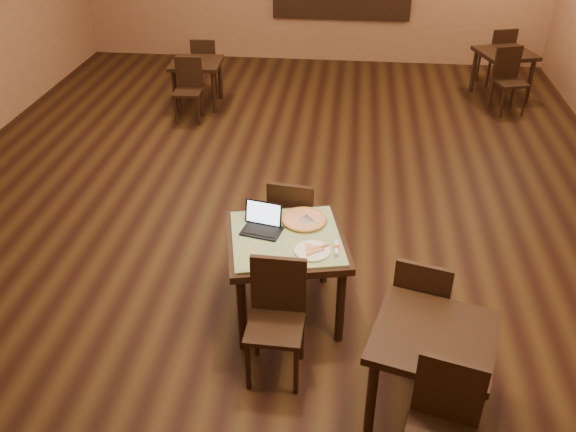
# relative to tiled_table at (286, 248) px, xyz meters

# --- Properties ---
(ground) EXTENTS (10.00, 10.00, 0.00)m
(ground) POSITION_rel_tiled_table_xyz_m (-0.32, 1.82, -0.66)
(ground) COLOR black
(ground) RESTS_ON ground
(tiled_table) EXTENTS (1.10, 1.10, 0.76)m
(tiled_table) POSITION_rel_tiled_table_xyz_m (0.00, 0.00, 0.00)
(tiled_table) COLOR black
(tiled_table) RESTS_ON ground
(chair_main_near) EXTENTS (0.41, 0.41, 0.94)m
(chair_main_near) POSITION_rel_tiled_table_xyz_m (0.00, -0.62, -0.13)
(chair_main_near) COLOR black
(chair_main_near) RESTS_ON ground
(chair_main_far) EXTENTS (0.46, 0.46, 0.94)m
(chair_main_far) POSITION_rel_tiled_table_xyz_m (-0.01, 0.62, -0.13)
(chair_main_far) COLOR black
(chair_main_far) RESTS_ON ground
(laptop) EXTENTS (0.34, 0.30, 0.21)m
(laptop) POSITION_rel_tiled_table_xyz_m (-0.20, 0.10, 0.16)
(laptop) COLOR black
(laptop) RESTS_ON tiled_table
(plate) EXTENTS (0.27, 0.27, 0.02)m
(plate) POSITION_rel_tiled_table_xyz_m (0.22, -0.18, 0.11)
(plate) COLOR white
(plate) RESTS_ON tiled_table
(pizza_slice) EXTENTS (0.26, 0.26, 0.02)m
(pizza_slice) POSITION_rel_tiled_table_xyz_m (0.22, -0.18, 0.13)
(pizza_slice) COLOR #F6E4A4
(pizza_slice) RESTS_ON plate
(pizza_pan) EXTENTS (0.34, 0.34, 0.01)m
(pizza_pan) POSITION_rel_tiled_table_xyz_m (0.12, 0.24, 0.11)
(pizza_pan) COLOR silver
(pizza_pan) RESTS_ON tiled_table
(pizza_whole) EXTENTS (0.37, 0.37, 0.03)m
(pizza_whole) POSITION_rel_tiled_table_xyz_m (0.12, 0.24, 0.12)
(pizza_whole) COLOR #F6E4A4
(pizza_whole) RESTS_ON pizza_pan
(spatula) EXTENTS (0.27, 0.26, 0.01)m
(spatula) POSITION_rel_tiled_table_xyz_m (0.14, 0.22, 0.13)
(spatula) COLOR silver
(spatula) RESTS_ON pizza_whole
(napkin_roll) EXTENTS (0.05, 0.18, 0.04)m
(napkin_roll) POSITION_rel_tiled_table_xyz_m (0.40, -0.14, 0.12)
(napkin_roll) COLOR white
(napkin_roll) RESTS_ON tiled_table
(other_table_a) EXTENTS (0.95, 0.95, 0.71)m
(other_table_a) POSITION_rel_tiled_table_xyz_m (2.68, 5.30, -0.07)
(other_table_a) COLOR black
(other_table_a) RESTS_ON ground
(other_table_a_chair_near) EXTENTS (0.50, 0.50, 0.91)m
(other_table_a_chair_near) POSITION_rel_tiled_table_xyz_m (2.65, 4.76, -0.14)
(other_table_a_chair_near) COLOR black
(other_table_a_chair_near) RESTS_ON ground
(other_table_a_chair_far) EXTENTS (0.50, 0.50, 0.91)m
(other_table_a_chair_far) POSITION_rel_tiled_table_xyz_m (2.70, 5.84, -0.14)
(other_table_a_chair_far) COLOR black
(other_table_a_chair_far) RESTS_ON ground
(other_table_b) EXTENTS (0.74, 0.74, 0.66)m
(other_table_b) POSITION_rel_tiled_table_xyz_m (-1.81, 4.47, -0.11)
(other_table_b) COLOR black
(other_table_b) RESTS_ON ground
(other_table_b_chair_near) EXTENTS (0.39, 0.39, 0.86)m
(other_table_b_chair_near) POSITION_rel_tiled_table_xyz_m (-1.81, 3.98, -0.18)
(other_table_b_chair_near) COLOR black
(other_table_b_chair_near) RESTS_ON ground
(other_table_b_chair_far) EXTENTS (0.39, 0.39, 0.86)m
(other_table_b_chair_far) POSITION_rel_tiled_table_xyz_m (-1.81, 4.97, -0.18)
(other_table_b_chair_far) COLOR black
(other_table_b_chair_far) RESTS_ON ground
(other_table_c) EXTENTS (0.94, 0.94, 0.72)m
(other_table_c) POSITION_rel_tiled_table_xyz_m (1.07, -0.93, -0.06)
(other_table_c) COLOR black
(other_table_c) RESTS_ON ground
(other_table_c_chair_near) EXTENTS (0.49, 0.49, 0.93)m
(other_table_c_chair_near) POSITION_rel_tiled_table_xyz_m (1.09, -1.48, -0.14)
(other_table_c_chair_near) COLOR black
(other_table_c_chair_near) RESTS_ON ground
(other_table_c_chair_far) EXTENTS (0.49, 0.49, 0.93)m
(other_table_c_chair_far) POSITION_rel_tiled_table_xyz_m (1.05, -0.39, -0.14)
(other_table_c_chair_far) COLOR black
(other_table_c_chair_far) RESTS_ON ground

